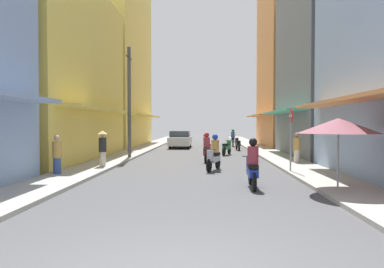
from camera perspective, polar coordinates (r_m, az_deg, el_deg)
name	(u,v)px	position (r m, az deg, el deg)	size (l,w,h in m)	color
ground_plane	(200,152)	(24.71, 1.34, -3.05)	(106.79, 106.79, 0.00)	#4C4C4F
sidewalk_left	(135,151)	(25.24, -9.40, -2.83)	(1.95, 56.54, 0.12)	#ADA89E
sidewalk_right	(266,152)	(25.05, 12.15, -2.88)	(1.95, 56.54, 0.12)	#ADA89E
building_left_mid	(45,73)	(21.35, -23.25, 9.35)	(7.05, 11.98, 9.87)	#EFD159
building_left_far	(109,52)	(33.88, -13.62, 13.09)	(7.05, 12.20, 17.57)	#EFD159
building_right_mid	(338,65)	(23.63, 23.09, 10.47)	(7.05, 8.90, 11.40)	slate
building_right_far	(297,61)	(33.17, 17.06, 11.52)	(7.05, 9.04, 15.52)	#D88C4C
motorbike_orange	(206,137)	(39.86, 2.32, -0.56)	(0.69, 1.76, 0.96)	black
motorbike_green	(227,147)	(22.50, 5.81, -2.22)	(0.77, 1.73, 0.96)	black
motorbike_white	(233,139)	(31.28, 6.81, -0.79)	(0.55, 1.81, 1.58)	black
motorbike_black	(238,144)	(26.77, 7.59, -1.62)	(0.55, 1.81, 0.96)	black
motorbike_red	(207,149)	(18.24, 2.52, -2.48)	(0.55, 1.81, 1.58)	black
motorbike_silver	(214,154)	(14.91, 3.65, -3.39)	(0.75, 1.74, 1.58)	black
motorbike_blue	(252,166)	(11.01, 9.98, -5.18)	(0.55, 1.81, 1.58)	black
parked_car	(180,139)	(29.35, -1.94, -0.87)	(1.84, 4.13, 1.45)	silver
pedestrian_crossing	(103,147)	(16.06, -14.62, -2.13)	(0.44, 0.44, 1.72)	beige
pedestrian_foreground	(57,156)	(14.00, -21.49, -3.45)	(0.34, 0.34, 1.60)	#334C8C
pedestrian_midway	(297,149)	(17.73, 17.00, -2.36)	(0.34, 0.34, 1.60)	beige
vendor_umbrella	(338,126)	(10.97, 23.13, 1.26)	(2.33, 2.33, 2.19)	#99999E
utility_pole	(129,102)	(20.11, -10.38, 5.24)	(0.20, 1.20, 6.42)	#4C4C4F
street_sign_no_entry	(291,131)	(14.40, 16.07, 0.41)	(0.07, 0.60, 2.65)	gray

